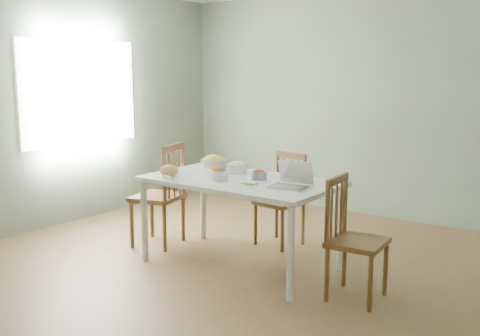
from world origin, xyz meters
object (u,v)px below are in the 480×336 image
Objects in this scene: chair_left at (157,194)px; chair_right at (358,239)px; dining_table at (240,222)px; bowl_squash at (213,163)px; laptop at (289,176)px; bread_boule at (169,171)px; chair_far at (280,200)px.

chair_right is at bearing 73.14° from chair_left.
bowl_squash reaches higher than dining_table.
chair_right is at bearing -7.03° from laptop.
bread_boule is at bearing -103.45° from bowl_squash.
bowl_squash is (-0.43, -0.52, 0.41)m from chair_far.
chair_right reaches higher than bread_boule.
laptop is at bearing -14.91° from bowl_squash.
bread_boule reaches higher than dining_table.
chair_right is 0.76m from laptop.
bowl_squash is at bearing 75.65° from chair_right.
chair_left reaches higher than laptop.
chair_far is 5.49× the size of bread_boule.
chair_far is 3.03× the size of laptop.
dining_table is at bearing 166.27° from laptop.
chair_left is 3.39× the size of laptop.
bread_boule is at bearing -154.03° from dining_table.
chair_right is (1.22, -0.80, 0.01)m from chair_far.
chair_left is (-1.04, 0.00, 0.12)m from dining_table.
laptop is at bearing 84.86° from chair_right.
bowl_squash is (-1.65, 0.28, 0.40)m from chair_right.
chair_left is 4.16× the size of bowl_squash.
chair_left is 0.70m from bowl_squash.
chair_left is at bearing 147.29° from bread_boule.
laptop is at bearing 11.00° from bread_boule.
dining_table is at bearing -23.45° from bowl_squash.
chair_left reaches higher than dining_table.
chair_left is at bearing 83.26° from chair_right.
chair_left is at bearing -137.12° from chair_far.
laptop is (1.59, -0.07, 0.38)m from chair_left.
chair_left is at bearing -160.32° from bowl_squash.
dining_table is 1.84× the size of chair_far.
dining_table is 6.84× the size of bowl_squash.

